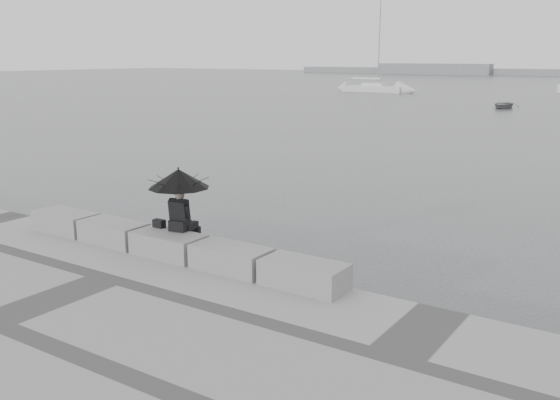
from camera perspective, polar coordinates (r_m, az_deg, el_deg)
The scene contains 10 objects.
ground at distance 14.11m, azimuth -8.77°, elevation -6.52°, with size 360.00×360.00×0.00m, color #45474A.
stone_block_far_left at distance 16.04m, azimuth -18.99°, elevation -1.90°, with size 1.60×0.80×0.50m, color gray.
stone_block_left at distance 14.76m, azimuth -14.95°, elevation -2.89°, with size 1.60×0.80×0.50m, color gray.
stone_block_centre at distance 13.57m, azimuth -10.15°, elevation -4.04°, with size 1.60×0.80×0.50m, color gray.
stone_block_right at distance 12.50m, azimuth -4.47°, elevation -5.37°, with size 1.60×0.80×0.50m, color gray.
stone_block_far_right at distance 11.58m, azimuth 2.22°, elevation -6.85°, with size 1.60×0.80×0.50m, color gray.
seated_person at distance 13.45m, azimuth -9.26°, elevation 1.46°, with size 1.32×1.32×1.39m.
bag at distance 13.99m, azimuth -11.00°, elevation -2.12°, with size 0.27×0.16×0.17m, color black.
sailboat_left at distance 85.93m, azimuth 8.60°, elevation 10.09°, with size 8.86×2.98×12.90m.
dinghy at distance 61.70m, azimuth 19.75°, elevation 8.18°, with size 3.53×1.49×0.60m, color gray.
Camera 1 is at (9.06, -9.76, 4.68)m, focal length 40.00 mm.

